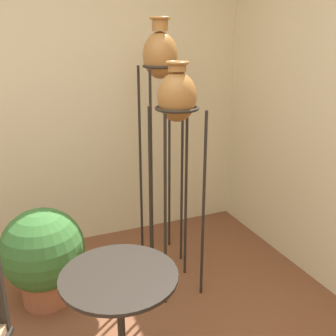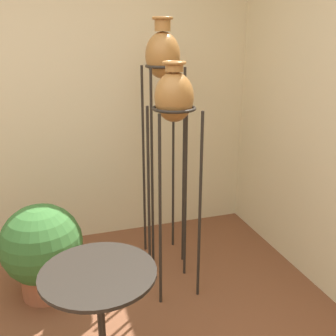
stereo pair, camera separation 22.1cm
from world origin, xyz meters
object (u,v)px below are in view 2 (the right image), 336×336
Objects in this scene: vase_stand_medium at (174,107)px; potted_plant at (42,248)px; vase_stand_tall at (163,66)px; side_table at (101,309)px.

potted_plant is at bearing 166.90° from vase_stand_medium.
vase_stand_medium is at bearing -13.10° from potted_plant.
potted_plant is (-0.89, 0.21, -0.97)m from vase_stand_medium.
potted_plant is at bearing -165.45° from vase_stand_tall.
vase_stand_tall is 0.51m from vase_stand_medium.
vase_stand_tall is at bearing 60.83° from side_table.
vase_stand_tall is 1.75m from side_table.
vase_stand_tall is 2.77× the size of potted_plant.
vase_stand_tall is 1.55m from potted_plant.
vase_stand_medium is 1.34m from potted_plant.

